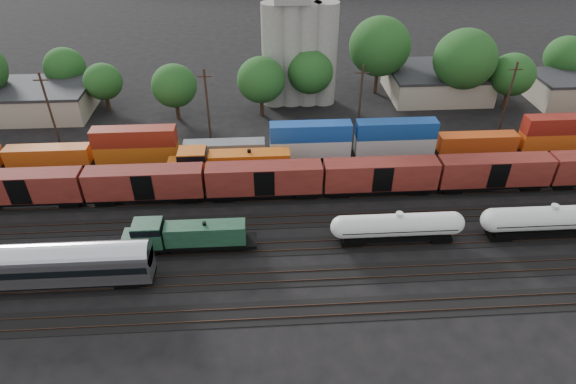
{
  "coord_description": "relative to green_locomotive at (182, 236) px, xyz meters",
  "views": [
    {
      "loc": [
        -3.72,
        -47.82,
        37.4
      ],
      "look_at": [
        -0.66,
        2.0,
        3.0
      ],
      "focal_mm": 30.0,
      "sensor_mm": 36.0,
      "label": 1
    }
  ],
  "objects": [
    {
      "name": "grain_silo",
      "position": [
        16.43,
        41.0,
        8.94
      ],
      "size": [
        13.4,
        5.0,
        29.0
      ],
      "color": "gray",
      "rests_on": "ground"
    },
    {
      "name": "tree_band",
      "position": [
        9.47,
        41.45,
        5.15
      ],
      "size": [
        168.1,
        20.93,
        14.53
      ],
      "color": "black",
      "rests_on": "ground"
    },
    {
      "name": "utility_poles",
      "position": [
        13.15,
        27.0,
        3.9
      ],
      "size": [
        122.2,
        0.36,
        12.0
      ],
      "color": "black",
      "rests_on": "ground"
    },
    {
      "name": "green_locomotive",
      "position": [
        0.0,
        0.0,
        0.0
      ],
      "size": [
        15.16,
        2.68,
        4.01
      ],
      "color": "black",
      "rests_on": "ground"
    },
    {
      "name": "passenger_coach",
      "position": [
        -14.5,
        -5.0,
        1.04
      ],
      "size": [
        24.12,
        2.98,
        5.48
      ],
      "color": "silver",
      "rests_on": "ground"
    },
    {
      "name": "industrial_sheds",
      "position": [
        19.78,
        40.25,
        0.25
      ],
      "size": [
        119.38,
        17.26,
        5.1
      ],
      "color": "#9E937F",
      "rests_on": "ground"
    },
    {
      "name": "container_wall",
      "position": [
        6.48,
        20.0,
        0.39
      ],
      "size": [
        160.0,
        2.6,
        5.8
      ],
      "color": "black",
      "rests_on": "ground"
    },
    {
      "name": "tank_car_b",
      "position": [
        43.04,
        0.0,
        0.3
      ],
      "size": [
        16.76,
        3.0,
        4.39
      ],
      "color": "silver",
      "rests_on": "ground"
    },
    {
      "name": "tracks",
      "position": [
        13.15,
        5.0,
        -2.26
      ],
      "size": [
        180.0,
        33.2,
        0.2
      ],
      "color": "black",
      "rests_on": "ground"
    },
    {
      "name": "ground",
      "position": [
        13.15,
        5.0,
        -2.31
      ],
      "size": [
        600.0,
        600.0,
        0.0
      ],
      "primitive_type": "plane",
      "color": "black"
    },
    {
      "name": "tank_car_a",
      "position": [
        24.81,
        -0.0,
        0.15
      ],
      "size": [
        15.72,
        2.81,
        4.12
      ],
      "color": "silver",
      "rests_on": "ground"
    },
    {
      "name": "boxcar_string",
      "position": [
        24.94,
        10.0,
        0.81
      ],
      "size": [
        169.0,
        2.9,
        4.2
      ],
      "color": "black",
      "rests_on": "ground"
    },
    {
      "name": "orange_locomotive",
      "position": [
        4.45,
        15.0,
        0.34
      ],
      "size": [
        18.67,
        3.11,
        4.67
      ],
      "color": "black",
      "rests_on": "ground"
    }
  ]
}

